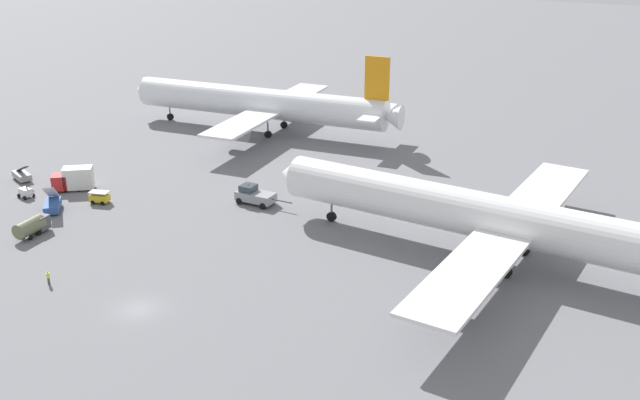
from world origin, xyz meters
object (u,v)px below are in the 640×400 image
ground_crew_ramp_agent_by_cones (48,278)px  airliner_being_pushed (493,218)px  pushback_tug (255,195)px  gse_catering_truck_tall (74,179)px  gse_baggage_cart_trailing (100,197)px  gse_belt_loader_portside (22,175)px  gse_stair_truck_yellow (52,204)px  gse_gpu_cart_small (26,192)px  gse_fuel_bowser_stubby (32,226)px  airliner_at_gate_left (261,103)px

ground_crew_ramp_agent_by_cones → airliner_being_pushed: bearing=33.7°
airliner_being_pushed → pushback_tug: bearing=175.5°
gse_catering_truck_tall → gse_baggage_cart_trailing: (6.97, -2.26, -0.90)m
airliner_being_pushed → gse_baggage_cart_trailing: airliner_being_pushed is taller
gse_belt_loader_portside → gse_stair_truck_yellow: (13.44, -6.95, 0.20)m
gse_belt_loader_portside → ground_crew_ramp_agent_by_cones: gse_belt_loader_portside is taller
airliner_being_pushed → gse_belt_loader_portside: size_ratio=11.84×
gse_gpu_cart_small → gse_baggage_cart_trailing: (11.06, 3.21, 0.07)m
airliner_being_pushed → gse_fuel_bowser_stubby: size_ratio=11.78×
gse_gpu_cart_small → pushback_tug: bearing=22.8°
pushback_tug → gse_stair_truck_yellow: size_ratio=1.85×
airliner_at_gate_left → gse_gpu_cart_small: 46.67m
gse_baggage_cart_trailing → ground_crew_ramp_agent_by_cones: 24.22m
gse_gpu_cart_small → gse_stair_truck_yellow: gse_stair_truck_yellow is taller
gse_catering_truck_tall → gse_stair_truck_yellow: bearing=-66.9°
gse_baggage_cart_trailing → gse_gpu_cart_small: bearing=-163.8°
airliner_at_gate_left → gse_belt_loader_portside: size_ratio=11.03×
airliner_being_pushed → gse_gpu_cart_small: (-65.22, -10.25, -4.56)m
pushback_tug → gse_catering_truck_tall: 27.80m
gse_belt_loader_portside → gse_fuel_bowser_stubby: bearing=-39.1°
gse_fuel_bowser_stubby → gse_catering_truck_tall: 16.18m
gse_stair_truck_yellow → ground_crew_ramp_agent_by_cones: (15.64, -15.99, -0.20)m
gse_stair_truck_yellow → gse_catering_truck_tall: bearing=113.1°
airliner_at_gate_left → pushback_tug: airliner_at_gate_left is taller
gse_gpu_cart_small → gse_catering_truck_tall: size_ratio=0.38×
airliner_at_gate_left → pushback_tug: (17.81, -31.60, -4.11)m
airliner_being_pushed → gse_stair_truck_yellow: 59.40m
airliner_being_pushed → gse_belt_loader_portside: airliner_being_pushed is taller
gse_stair_truck_yellow → gse_catering_truck_tall: gse_stair_truck_yellow is taller
gse_baggage_cart_trailing → gse_stair_truck_yellow: bearing=-126.6°
pushback_tug → gse_baggage_cart_trailing: bearing=-153.7°
gse_fuel_bowser_stubby → gse_stair_truck_yellow: size_ratio=1.06×
gse_baggage_cart_trailing → ground_crew_ramp_agent_by_cones: size_ratio=1.89×
gse_belt_loader_portside → gse_gpu_cart_small: 7.97m
ground_crew_ramp_agent_by_cones → gse_stair_truck_yellow: bearing=134.4°
gse_fuel_bowser_stubby → ground_crew_ramp_agent_by_cones: (11.74, -8.84, -0.50)m
gse_fuel_bowser_stubby → gse_stair_truck_yellow: bearing=118.6°
gse_catering_truck_tall → gse_baggage_cart_trailing: size_ratio=2.03×
gse_baggage_cart_trailing → ground_crew_ramp_agent_by_cones: bearing=-60.8°
gse_belt_loader_portside → ground_crew_ramp_agent_by_cones: bearing=-38.3°
airliner_being_pushed → gse_belt_loader_portside: 71.75m
gse_belt_loader_portside → gse_catering_truck_tall: bearing=2.5°
gse_stair_truck_yellow → ground_crew_ramp_agent_by_cones: gse_stair_truck_yellow is taller
gse_fuel_bowser_stubby → gse_catering_truck_tall: gse_catering_truck_tall is taller
pushback_tug → gse_baggage_cart_trailing: 22.07m
airliner_at_gate_left → gse_belt_loader_portside: airliner_at_gate_left is taller
gse_belt_loader_portside → gse_fuel_bowser_stubby: gse_belt_loader_portside is taller
pushback_tug → gse_gpu_cart_small: (-30.84, -12.98, -0.44)m
airliner_at_gate_left → ground_crew_ramp_agent_by_cones: bearing=-81.0°
gse_catering_truck_tall → ground_crew_ramp_agent_by_cones: gse_catering_truck_tall is taller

